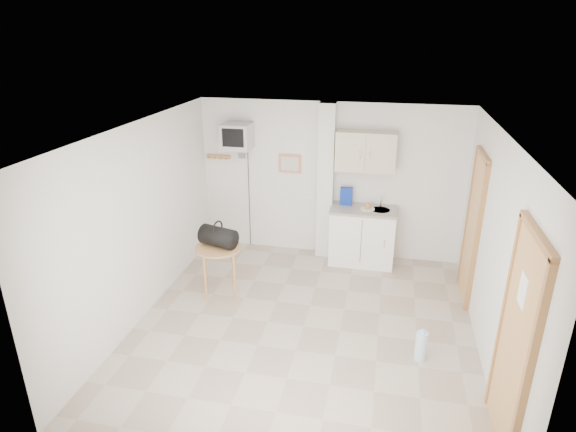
% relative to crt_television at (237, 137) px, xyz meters
% --- Properties ---
extents(ground, '(4.50, 4.50, 0.00)m').
position_rel_crt_television_xyz_m(ground, '(1.45, -2.02, -1.94)').
color(ground, '#B5A794').
rests_on(ground, ground).
extents(room_envelope, '(4.24, 4.54, 2.55)m').
position_rel_crt_television_xyz_m(room_envelope, '(1.69, -1.93, -0.40)').
color(room_envelope, white).
rests_on(room_envelope, ground).
extents(kitchenette, '(1.03, 0.58, 2.10)m').
position_rel_crt_television_xyz_m(kitchenette, '(2.02, -0.02, -1.13)').
color(kitchenette, white).
rests_on(kitchenette, ground).
extents(crt_television, '(0.44, 0.45, 2.15)m').
position_rel_crt_television_xyz_m(crt_television, '(0.00, 0.00, 0.00)').
color(crt_television, slate).
rests_on(crt_television, ground).
extents(round_table, '(0.64, 0.64, 0.71)m').
position_rel_crt_television_xyz_m(round_table, '(0.13, -1.42, -1.32)').
color(round_table, tan).
rests_on(round_table, ground).
extents(duffel_bag, '(0.57, 0.41, 0.38)m').
position_rel_crt_television_xyz_m(duffel_bag, '(0.13, -1.39, -1.09)').
color(duffel_bag, black).
rests_on(duffel_bag, round_table).
extents(water_bottle, '(0.13, 0.13, 0.40)m').
position_rel_crt_television_xyz_m(water_bottle, '(2.87, -2.38, -1.76)').
color(water_bottle, '#BBE1FA').
rests_on(water_bottle, ground).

